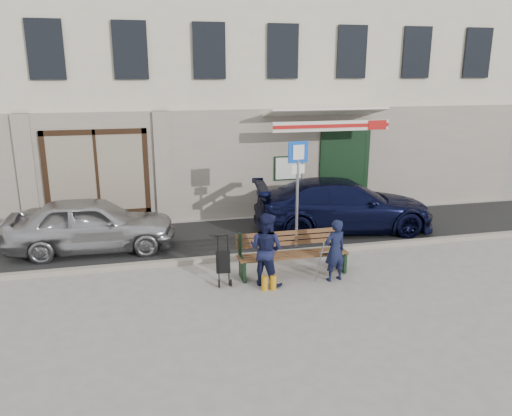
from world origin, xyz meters
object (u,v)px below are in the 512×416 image
object	(u,v)px
parking_sign	(298,179)
bench	(291,254)
woman	(266,249)
stroller	(223,263)
car_navy	(343,205)
car_silver	(92,224)
man	(335,250)

from	to	relation	value
parking_sign	bench	bearing A→B (deg)	-120.97
bench	woman	size ratio (longest dim) A/B	1.56
parking_sign	stroller	distance (m)	2.85
car_navy	bench	size ratio (longest dim) A/B	2.04
car_navy	woman	size ratio (longest dim) A/B	3.20
bench	stroller	world-z (taller)	stroller
car_silver	parking_sign	world-z (taller)	parking_sign
stroller	man	bearing A→B (deg)	-4.05
car_silver	stroller	size ratio (longest dim) A/B	3.94
car_navy	bench	distance (m)	3.52
parking_sign	bench	world-z (taller)	parking_sign
bench	woman	bearing A→B (deg)	-149.71
woman	bench	bearing A→B (deg)	-105.84
man	stroller	distance (m)	2.34
parking_sign	bench	xyz separation A→B (m)	(-0.54, -1.31, -1.36)
car_navy	parking_sign	distance (m)	2.48
woman	stroller	distance (m)	0.94
woman	car_silver	bearing A→B (deg)	5.15
bench	stroller	size ratio (longest dim) A/B	2.39
bench	parking_sign	bearing A→B (deg)	67.45
car_silver	car_navy	world-z (taller)	car_navy
bench	man	bearing A→B (deg)	-33.21
parking_sign	man	size ratio (longest dim) A/B	2.03
car_navy	bench	xyz separation A→B (m)	(-2.32, -2.64, -0.25)
car_silver	bench	size ratio (longest dim) A/B	1.64
car_navy	stroller	distance (m)	4.73
woman	parking_sign	bearing A→B (deg)	-81.45
car_silver	man	distance (m)	5.92
car_silver	bench	distance (m)	4.97
car_navy	stroller	xyz separation A→B (m)	(-3.82, -2.77, -0.27)
car_silver	parking_sign	xyz separation A→B (m)	(4.82, -1.22, 1.15)
parking_sign	man	bearing A→B (deg)	-90.53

